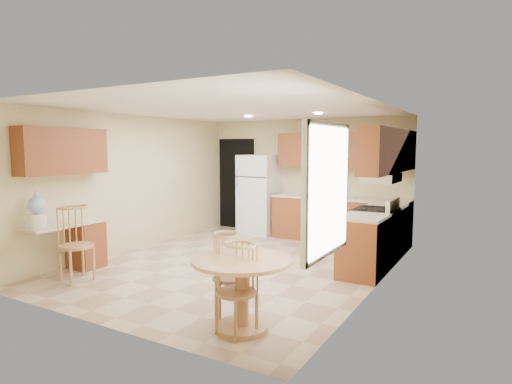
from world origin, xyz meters
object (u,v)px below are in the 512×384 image
Objects in this scene: stove at (375,236)px; chair_table_a at (226,269)px; refrigerator at (259,194)px; chair_table_b at (231,283)px; dining_table at (242,284)px; chair_desk at (70,237)px; water_crock at (37,211)px.

stove reaches higher than chair_table_a.
refrigerator is 1.87× the size of chair_table_b.
chair_desk is at bearing 176.98° from dining_table.
chair_desk is at bearing -97.87° from refrigerator.
chair_table_b is at bearing -98.61° from stove.
chair_table_b is (0.30, -0.36, -0.01)m from chair_table_a.
dining_table is 2.00× the size of water_crock.
chair_table_a is at bearing 152.12° from dining_table.
water_crock reaches higher than dining_table.
refrigerator is at bearing 117.61° from dining_table.
dining_table is 3.44m from water_crock.
chair_desk is (-2.65, -0.00, 0.07)m from chair_table_a.
dining_table is at bearing 99.50° from chair_desk.
refrigerator reaches higher than chair_table_a.
refrigerator reaches higher than stove.
refrigerator is 3.34× the size of water_crock.
water_crock is (-0.45, -0.17, 0.36)m from chair_desk.
chair_desk reaches higher than chair_table_b.
dining_table is 1.10× the size of chair_table_a.
stove is at bearing 39.99° from water_crock.
refrigerator is 1.84× the size of chair_table_a.
chair_desk is (-2.95, 0.35, 0.08)m from chair_table_b.
chair_desk is at bearing -132.52° from chair_table_a.
chair_table_a is 3.13m from water_crock.
refrigerator is 1.59× the size of stove.
stove is 1.03× the size of chair_desk.
refrigerator is 4.80m from chair_table_a.
chair_table_b is 2.97m from chair_desk.
refrigerator reaches higher than chair_table_b.
water_crock reaches higher than stove.
chair_desk reaches higher than chair_table_a.
dining_table is at bearing 19.51° from chair_table_a.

